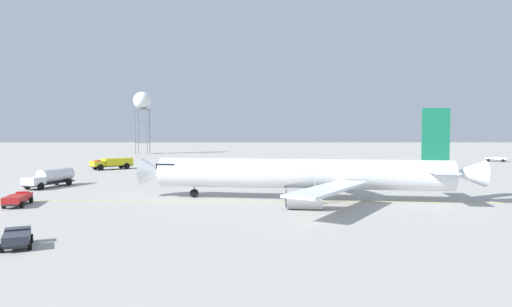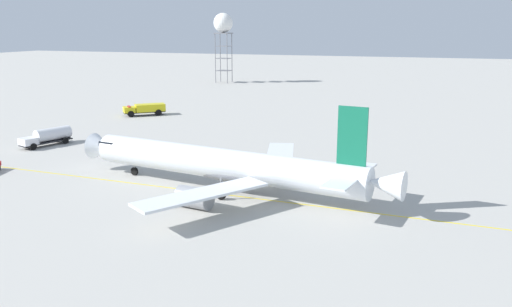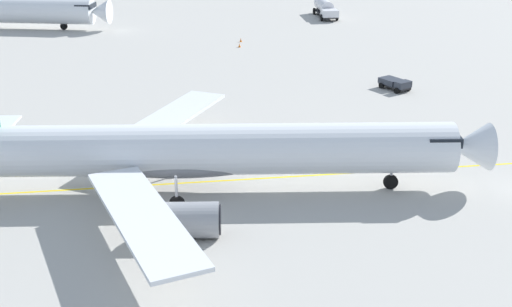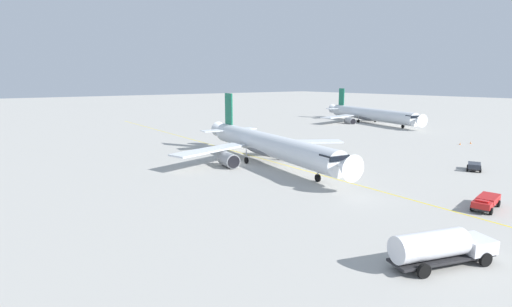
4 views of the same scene
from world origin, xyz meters
TOP-DOWN VIEW (x-y plane):
  - ground_plane at (0.00, 0.00)m, footprint 600.00×600.00m
  - airliner_main at (2.82, 3.96)m, footprint 42.70×33.16m
  - fire_tender_truck at (41.38, -41.56)m, footprint 8.83×8.17m
  - fuel_tanker_truck_extra at (40.66, -9.30)m, footprint 4.90×8.93m
  - radar_tower at (52.35, -113.38)m, footprint 6.75×6.75m
  - taxiway_centreline at (9.35, 5.29)m, footprint 181.68×6.37m

SIDE VIEW (x-z plane):
  - ground_plane at x=0.00m, z-range 0.00..0.00m
  - taxiway_centreline at x=9.35m, z-range 0.00..0.01m
  - fire_tender_truck at x=41.38m, z-range 0.28..2.78m
  - fuel_tanker_truck_extra at x=40.66m, z-range 0.14..3.01m
  - airliner_main at x=2.82m, z-range -2.62..8.79m
  - radar_tower at x=52.35m, z-range 8.05..32.14m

